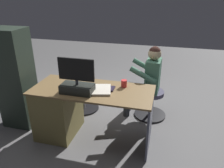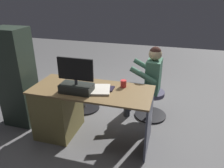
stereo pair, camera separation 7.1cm
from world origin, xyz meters
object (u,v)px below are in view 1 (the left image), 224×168
object	(u,v)px
keyboard	(98,87)
tv_remote	(65,86)
teddy_bear	(83,76)
desk	(65,109)
visitor_chair	(151,102)
computer_mouse	(75,85)
cup	(124,83)
office_chair_teddy	(83,96)
person	(147,77)
monitor	(77,83)

from	to	relation	value
keyboard	tv_remote	xyz separation A→B (m)	(0.42, 0.06, -0.00)
teddy_bear	tv_remote	bearing A→B (deg)	94.56
teddy_bear	keyboard	bearing A→B (deg)	125.89
desk	visitor_chair	distance (m)	1.34
teddy_bear	visitor_chair	world-z (taller)	teddy_bear
computer_mouse	tv_remote	distance (m)	0.13
cup	teddy_bear	distance (m)	0.97
tv_remote	office_chair_teddy	size ratio (longest dim) A/B	0.30
office_chair_teddy	person	xyz separation A→B (m)	(-1.02, -0.06, 0.42)
desk	teddy_bear	xyz separation A→B (m)	(0.01, -0.71, 0.20)
keyboard	office_chair_teddy	distance (m)	0.94
computer_mouse	tv_remote	size ratio (longest dim) A/B	0.64
monitor	office_chair_teddy	size ratio (longest dim) A/B	0.89
desk	computer_mouse	bearing A→B (deg)	-167.86
cup	person	xyz separation A→B (m)	(-0.24, -0.59, -0.11)
computer_mouse	teddy_bear	xyz separation A→B (m)	(0.18, -0.67, -0.16)
office_chair_teddy	person	size ratio (longest dim) A/B	0.44
desk	cup	distance (m)	0.88
computer_mouse	cup	xyz separation A→B (m)	(-0.61, -0.14, 0.03)
monitor	office_chair_teddy	xyz separation A→B (m)	(0.28, -0.83, -0.61)
computer_mouse	tv_remote	bearing A→B (deg)	19.25
monitor	keyboard	world-z (taller)	monitor
cup	tv_remote	distance (m)	0.75
visitor_chair	keyboard	bearing A→B (deg)	48.44
keyboard	person	bearing A→B (deg)	-127.82
teddy_bear	visitor_chair	distance (m)	1.16
monitor	tv_remote	size ratio (longest dim) A/B	2.92
monitor	cup	bearing A→B (deg)	-149.14
keyboard	office_chair_teddy	xyz separation A→B (m)	(0.47, -0.64, -0.50)
keyboard	monitor	bearing A→B (deg)	42.96
monitor	computer_mouse	xyz separation A→B (m)	(0.10, -0.17, -0.10)
tv_remote	person	world-z (taller)	person
person	teddy_bear	bearing A→B (deg)	2.73
computer_mouse	teddy_bear	size ratio (longest dim) A/B	0.28
monitor	keyboard	distance (m)	0.29
cup	person	distance (m)	0.64
office_chair_teddy	teddy_bear	bearing A→B (deg)	-90.00
keyboard	teddy_bear	size ratio (longest dim) A/B	1.23
computer_mouse	cup	size ratio (longest dim) A/B	1.06
desk	computer_mouse	distance (m)	0.40
tv_remote	visitor_chair	size ratio (longest dim) A/B	0.30
visitor_chair	person	distance (m)	0.43
visitor_chair	person	world-z (taller)	person
cup	person	bearing A→B (deg)	-112.10
desk	office_chair_teddy	size ratio (longest dim) A/B	3.07
desk	keyboard	xyz separation A→B (m)	(-0.46, -0.05, 0.35)
visitor_chair	person	bearing A→B (deg)	3.40
computer_mouse	visitor_chair	world-z (taller)	computer_mouse
desk	visitor_chair	xyz separation A→B (m)	(-1.09, -0.76, -0.15)
keyboard	computer_mouse	bearing A→B (deg)	3.18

